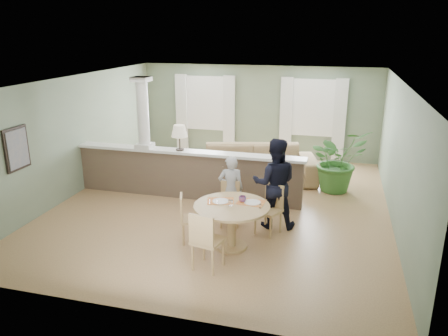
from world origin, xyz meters
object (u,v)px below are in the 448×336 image
(child_person, at_px, (231,189))
(sofa, at_px, (253,165))
(houseplant, at_px, (337,160))
(chair_far_man, at_px, (271,207))
(chair_far_boy, at_px, (230,201))
(chair_near, at_px, (205,239))
(chair_side, at_px, (188,216))
(dining_table, at_px, (232,214))
(man_person, at_px, (275,183))

(child_person, bearing_deg, sofa, -103.45)
(houseplant, height_order, chair_far_man, houseplant)
(chair_far_boy, height_order, child_person, child_person)
(child_person, bearing_deg, chair_far_boy, 82.41)
(chair_near, xyz_separation_m, chair_side, (-0.60, 0.87, -0.06))
(dining_table, xyz_separation_m, chair_near, (-0.22, -0.86, -0.09))
(chair_far_boy, xyz_separation_m, child_person, (-0.02, 0.13, 0.21))
(dining_table, bearing_deg, sofa, 95.17)
(dining_table, height_order, child_person, child_person)
(dining_table, distance_m, child_person, 1.11)
(chair_far_boy, relative_size, child_person, 0.63)
(houseplant, bearing_deg, chair_near, -114.25)
(sofa, distance_m, houseplant, 2.04)
(chair_near, height_order, man_person, man_person)
(dining_table, bearing_deg, man_person, 61.48)
(dining_table, relative_size, chair_side, 1.48)
(dining_table, xyz_separation_m, chair_far_man, (0.56, 0.78, -0.12))
(man_person, bearing_deg, chair_side, 28.24)
(houseplant, relative_size, dining_table, 1.13)
(chair_near, relative_size, child_person, 0.73)
(chair_far_man, distance_m, man_person, 0.46)
(sofa, distance_m, man_person, 2.62)
(chair_far_boy, bearing_deg, chair_near, -98.64)
(sofa, height_order, chair_side, sofa)
(chair_side, distance_m, man_person, 1.78)
(chair_side, bearing_deg, houseplant, -55.87)
(dining_table, distance_m, man_person, 1.23)
(chair_near, bearing_deg, chair_far_boy, -76.11)
(dining_table, relative_size, chair_far_man, 1.42)
(man_person, bearing_deg, sofa, -78.67)
(houseplant, distance_m, chair_far_boy, 3.19)
(chair_near, bearing_deg, houseplant, -102.05)
(chair_far_man, xyz_separation_m, chair_near, (-0.77, -1.63, 0.03))
(sofa, xyz_separation_m, chair_far_man, (0.87, -2.71, 0.06))
(chair_far_boy, bearing_deg, chair_side, -130.75)
(chair_near, bearing_deg, sofa, -76.53)
(sofa, height_order, dining_table, sofa)
(houseplant, distance_m, chair_side, 4.25)
(child_person, height_order, man_person, man_person)
(houseplant, relative_size, man_person, 0.85)
(child_person, bearing_deg, dining_table, 90.92)
(houseplant, relative_size, chair_far_man, 1.61)
(child_person, xyz_separation_m, man_person, (0.86, -0.01, 0.20))
(houseplant, xyz_separation_m, chair_far_boy, (-1.98, -2.48, -0.28))
(sofa, bearing_deg, chair_near, -103.26)
(chair_near, xyz_separation_m, child_person, (-0.07, 1.93, 0.13))
(houseplant, bearing_deg, chair_far_boy, -128.54)
(sofa, bearing_deg, child_person, -103.86)
(chair_side, distance_m, child_person, 1.20)
(dining_table, distance_m, chair_side, 0.83)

